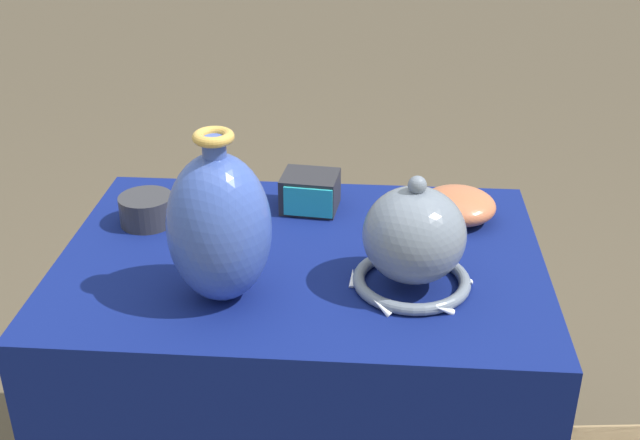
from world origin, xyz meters
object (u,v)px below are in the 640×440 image
at_px(vase_tall_bulbous, 219,227).
at_px(bowl_shallow_terracotta, 458,205).
at_px(mosaic_tile_box, 312,192).
at_px(vase_dome_bell, 414,242).
at_px(pot_squat_charcoal, 147,210).

bearing_deg(vase_tall_bulbous, bowl_shallow_terracotta, 36.99).
xyz_separation_m(vase_tall_bulbous, mosaic_tile_box, (0.13, 0.36, -0.10)).
distance_m(vase_dome_bell, mosaic_tile_box, 0.37).
height_order(vase_tall_bulbous, mosaic_tile_box, vase_tall_bulbous).
height_order(vase_dome_bell, bowl_shallow_terracotta, vase_dome_bell).
bearing_deg(pot_squat_charcoal, mosaic_tile_box, 15.57).
xyz_separation_m(vase_dome_bell, bowl_shallow_terracotta, (0.10, 0.27, -0.06)).
bearing_deg(bowl_shallow_terracotta, mosaic_tile_box, 174.77).
bearing_deg(vase_tall_bulbous, vase_dome_bell, 9.81).
relative_size(vase_tall_bulbous, vase_dome_bell, 1.37).
height_order(pot_squat_charcoal, bowl_shallow_terracotta, bowl_shallow_terracotta).
height_order(vase_tall_bulbous, vase_dome_bell, vase_tall_bulbous).
xyz_separation_m(vase_dome_bell, mosaic_tile_box, (-0.20, 0.30, -0.05)).
bearing_deg(vase_tall_bulbous, mosaic_tile_box, 70.30).
bearing_deg(pot_squat_charcoal, vase_tall_bulbous, -51.66).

